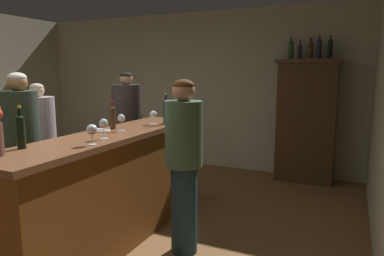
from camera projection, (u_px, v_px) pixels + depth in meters
The scene contains 22 objects.
floor at pixel (34, 243), 3.35m from camera, with size 8.74×8.74×0.00m, color brown.
wall_back at pixel (187, 90), 6.21m from camera, with size 5.99×0.12×2.62m, color #B3B197.
bar_counter at pixel (111, 189), 3.27m from camera, with size 0.58×2.46×1.07m.
display_cabinet at pixel (306, 119), 5.14m from camera, with size 0.90×0.42×1.80m.
wine_bottle_syrah at pixel (113, 116), 3.43m from camera, with size 0.06×0.06×0.28m.
wine_bottle_chardonnay at pixel (166, 110), 3.76m from camera, with size 0.06×0.06×0.33m.
wine_bottle_malbec at pixel (179, 108), 4.04m from camera, with size 0.07×0.07×0.32m.
wine_bottle_pinot at pixel (21, 130), 2.55m from camera, with size 0.06×0.06×0.32m.
wine_glass_front at pixel (121, 119), 3.33m from camera, with size 0.07×0.07×0.16m.
wine_glass_mid at pixel (104, 124), 2.92m from camera, with size 0.07×0.07×0.17m.
wine_glass_rear at pixel (153, 115), 3.76m from camera, with size 0.08×0.08×0.15m.
wine_glass_spare at pixel (92, 130), 2.68m from camera, with size 0.08×0.08×0.16m.
cheese_plate at pixel (100, 130), 3.33m from camera, with size 0.19×0.19×0.01m, color white.
display_bottle_left at pixel (291, 49), 5.09m from camera, with size 0.08×0.08×0.32m.
display_bottle_midleft at pixel (300, 51), 5.04m from camera, with size 0.06×0.06×0.29m.
display_bottle_center at pixel (311, 50), 4.98m from camera, with size 0.07×0.07×0.29m.
display_bottle_midright at pixel (319, 48), 4.93m from camera, with size 0.08×0.08×0.33m.
display_bottle_right at pixel (330, 48), 4.87m from camera, with size 0.06×0.06×0.33m.
patron_near_entrance at pixel (128, 128), 4.74m from camera, with size 0.40×0.40×1.62m.
patron_in_navy at pixel (22, 144), 3.61m from camera, with size 0.36×0.36×1.62m.
patron_redhead at pixel (40, 138), 4.43m from camera, with size 0.40×0.40×1.48m.
bartender at pixel (184, 159), 3.07m from camera, with size 0.33×0.33×1.56m.
Camera 1 is at (2.68, -2.21, 1.62)m, focal length 32.75 mm.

